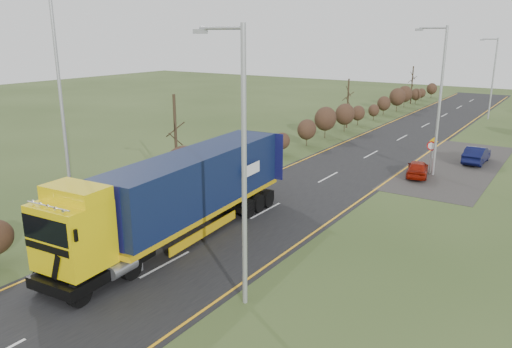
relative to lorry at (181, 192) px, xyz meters
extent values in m
plane|color=#32441D|center=(1.27, 1.44, -2.35)|extent=(160.00, 160.00, 0.00)
cube|color=black|center=(1.27, 11.44, -2.34)|extent=(8.00, 120.00, 0.02)
cube|color=#322F2C|center=(7.77, 21.44, -2.33)|extent=(6.00, 18.00, 0.02)
cube|color=#EFA316|center=(-2.43, 11.44, -2.32)|extent=(0.12, 116.00, 0.01)
cube|color=#EFA316|center=(4.97, 11.44, -2.32)|extent=(0.12, 116.00, 0.01)
cube|color=silver|center=(1.27, -2.56, -2.32)|extent=(0.12, 3.00, 0.01)
cube|color=silver|center=(1.27, 5.44, -2.32)|extent=(0.12, 3.00, 0.01)
cube|color=silver|center=(1.27, 13.44, -2.32)|extent=(0.12, 3.00, 0.01)
cube|color=silver|center=(1.27, 21.44, -2.32)|extent=(0.12, 3.00, 0.01)
cube|color=silver|center=(1.27, 29.44, -2.32)|extent=(0.12, 3.00, 0.01)
cube|color=silver|center=(1.27, 37.44, -2.32)|extent=(0.12, 3.00, 0.01)
cube|color=silver|center=(1.27, 45.44, -2.32)|extent=(0.12, 3.00, 0.01)
cube|color=silver|center=(1.27, 53.44, -2.32)|extent=(0.12, 3.00, 0.01)
cube|color=silver|center=(1.27, 61.44, -2.32)|extent=(0.12, 3.00, 0.01)
ellipsoid|color=#331F16|center=(-4.74, -2.56, -1.21)|extent=(1.21, 1.57, 1.39)
ellipsoid|color=#331F16|center=(-4.73, 1.44, -0.86)|extent=(1.58, 2.06, 1.82)
ellipsoid|color=#331F16|center=(-4.71, 5.44, -0.51)|extent=(1.96, 2.55, 2.25)
ellipsoid|color=#331F16|center=(-4.76, 9.44, -0.63)|extent=(1.83, 2.38, 2.10)
ellipsoid|color=#331F16|center=(-4.68, 13.44, -1.06)|extent=(1.37, 1.78, 1.57)
ellipsoid|color=#331F16|center=(-4.79, 17.44, -1.22)|extent=(1.20, 1.56, 1.38)
ellipsoid|color=#331F16|center=(-4.65, 21.44, -0.89)|extent=(1.55, 2.02, 1.78)
ellipsoid|color=#331F16|center=(-4.82, 25.44, -0.52)|extent=(1.95, 2.53, 2.24)
ellipsoid|color=#331F16|center=(-4.62, 29.44, -0.61)|extent=(1.85, 2.41, 2.13)
ellipsoid|color=#331F16|center=(-4.85, 33.44, -1.04)|extent=(1.40, 1.81, 1.61)
ellipsoid|color=#331F16|center=(-4.60, 37.44, -1.23)|extent=(1.19, 1.55, 1.37)
ellipsoid|color=#331F16|center=(-4.87, 41.44, -0.92)|extent=(1.52, 1.97, 1.75)
ellipsoid|color=#331F16|center=(-4.57, 45.44, -0.53)|extent=(1.93, 2.51, 2.22)
ellipsoid|color=#331F16|center=(-4.90, 49.44, -0.58)|extent=(1.88, 2.44, 2.16)
ellipsoid|color=#331F16|center=(-4.55, 53.44, -1.01)|extent=(1.43, 1.85, 1.64)
ellipsoid|color=#331F16|center=(-4.92, 57.44, -1.23)|extent=(1.19, 1.55, 1.37)
ellipsoid|color=#331F16|center=(-4.53, 61.44, -0.95)|extent=(1.49, 1.93, 1.71)
cylinder|color=#35281A|center=(-5.23, 5.44, 0.68)|extent=(0.18, 0.18, 6.05)
cylinder|color=#35281A|center=(-5.23, 31.44, 0.18)|extent=(0.18, 0.18, 5.06)
cylinder|color=#35281A|center=(-5.23, 53.44, 0.23)|extent=(0.18, 0.18, 5.15)
cube|color=black|center=(0.00, -5.16, -1.66)|extent=(2.71, 4.69, 0.44)
cube|color=yellow|center=(0.00, -6.04, -0.04)|extent=(2.62, 2.35, 2.55)
cube|color=black|center=(0.00, -7.07, -1.81)|extent=(2.46, 0.31, 0.54)
cube|color=black|center=(-0.41, -7.13, -0.82)|extent=(0.59, 0.07, 1.06)
cube|color=black|center=(0.41, -7.13, -0.82)|extent=(0.59, 0.07, 1.06)
cube|color=black|center=(0.00, -7.10, 0.50)|extent=(2.31, 0.25, 0.93)
cube|color=black|center=(0.00, -7.13, -0.19)|extent=(2.25, 0.21, 0.28)
cube|color=yellow|center=(0.00, -5.70, 1.51)|extent=(2.56, 1.57, 0.55)
cylinder|color=silver|center=(0.00, -6.88, 1.34)|extent=(2.16, 0.23, 0.06)
cube|color=black|center=(-1.40, -6.88, 0.55)|extent=(0.09, 0.13, 0.44)
cube|color=black|center=(1.40, -6.88, 0.55)|extent=(0.09, 0.13, 0.44)
cylinder|color=gray|center=(-1.13, -4.77, -1.61)|extent=(0.65, 1.32, 0.55)
cylinder|color=gray|center=(1.13, -4.77, -1.61)|extent=(0.65, 1.32, 0.55)
cube|color=gold|center=(0.00, 1.23, -1.14)|extent=(3.44, 12.53, 0.24)
cube|color=black|center=(0.00, 1.23, 0.33)|extent=(3.39, 12.14, 2.70)
cube|color=#0F1041|center=(0.00, 7.24, 0.33)|extent=(2.43, 0.26, 2.70)
cube|color=#0F1041|center=(0.00, -4.79, 0.33)|extent=(2.43, 0.26, 2.70)
cube|color=black|center=(0.00, 4.96, -1.71)|extent=(2.54, 3.71, 0.34)
cube|color=gold|center=(-1.20, 0.24, -1.81)|extent=(0.48, 5.39, 0.44)
cube|color=gold|center=(1.20, 0.24, -1.81)|extent=(0.48, 5.39, 0.44)
cylinder|color=black|center=(-1.03, -6.73, -1.84)|extent=(0.40, 1.04, 1.02)
cylinder|color=black|center=(1.03, -6.73, -1.84)|extent=(0.40, 1.04, 1.02)
cylinder|color=black|center=(-1.03, -4.27, -1.84)|extent=(0.40, 1.04, 1.02)
cylinder|color=black|center=(1.03, -4.27, -1.84)|extent=(0.40, 1.04, 1.02)
cylinder|color=black|center=(-1.03, 4.07, -1.84)|extent=(0.40, 1.04, 1.02)
cylinder|color=black|center=(1.03, 4.07, -1.84)|extent=(0.40, 1.04, 1.02)
cylinder|color=black|center=(-1.03, 5.06, -1.84)|extent=(0.40, 1.04, 1.02)
cylinder|color=black|center=(1.03, 5.06, -1.84)|extent=(0.40, 1.04, 1.02)
cylinder|color=black|center=(-1.03, 6.04, -1.84)|extent=(0.40, 1.04, 1.02)
cylinder|color=black|center=(1.03, 6.04, -1.84)|extent=(0.40, 1.04, 1.02)
imported|color=maroon|center=(6.27, 17.03, -1.77)|extent=(2.10, 3.61, 1.15)
imported|color=black|center=(8.92, 23.25, -1.71)|extent=(1.45, 3.92, 1.28)
cylinder|color=#A2A4A8|center=(5.87, -3.21, 2.59)|extent=(0.18, 0.18, 9.88)
cylinder|color=#A2A4A8|center=(4.99, -3.21, 7.37)|extent=(1.76, 0.12, 0.12)
cube|color=#A2A4A8|center=(4.12, -3.21, 7.26)|extent=(0.49, 0.20, 0.15)
cylinder|color=#A2A4A8|center=(7.07, 18.04, 2.67)|extent=(0.18, 0.18, 10.03)
cylinder|color=#A2A4A8|center=(6.18, 18.04, 7.52)|extent=(1.78, 0.12, 0.12)
cube|color=#A2A4A8|center=(5.29, 18.04, 7.41)|extent=(0.50, 0.20, 0.16)
cylinder|color=#A2A4A8|center=(6.11, 45.55, 2.17)|extent=(0.18, 0.18, 9.03)
cylinder|color=#A2A4A8|center=(5.31, 45.55, 6.54)|extent=(1.61, 0.12, 0.12)
cube|color=#A2A4A8|center=(4.51, 45.55, 6.44)|extent=(0.45, 0.18, 0.14)
cylinder|color=#A2A4A8|center=(-5.82, -1.81, 3.27)|extent=(0.16, 0.16, 11.24)
cylinder|color=#A2A4A8|center=(6.80, 18.18, -1.34)|extent=(0.08, 0.08, 2.02)
cylinder|color=red|center=(6.80, 18.15, -0.33)|extent=(0.65, 0.04, 0.65)
cylinder|color=white|center=(6.80, 18.13, -0.33)|extent=(0.48, 0.02, 0.48)
cylinder|color=#A2A4A8|center=(5.79, 22.90, -1.70)|extent=(0.08, 0.08, 1.29)
cube|color=#F0B10D|center=(5.79, 22.85, -0.96)|extent=(0.65, 0.04, 0.65)
camera|label=1|loc=(15.25, -16.64, 7.22)|focal=35.00mm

